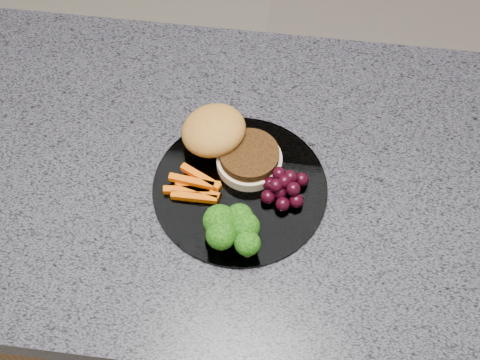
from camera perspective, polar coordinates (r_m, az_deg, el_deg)
name	(u,v)px	position (r m, az deg, el deg)	size (l,w,h in m)	color
island_cabinet	(213,292)	(1.43, -2.31, -9.53)	(1.20, 0.60, 0.86)	brown
countertop	(203,178)	(1.03, -3.17, 0.18)	(1.20, 0.60, 0.04)	#4F4F5A
plate	(240,188)	(0.99, 0.00, -0.71)	(0.26, 0.26, 0.01)	white
burger	(226,142)	(1.01, -1.19, 3.26)	(0.18, 0.16, 0.05)	beige
carrot_sticks	(195,186)	(0.98, -3.89, -0.54)	(0.09, 0.06, 0.02)	#EC5E03
broccoli	(232,228)	(0.92, -0.70, -4.09)	(0.08, 0.08, 0.06)	#548530
grape_bunch	(283,186)	(0.97, 3.70, -0.55)	(0.08, 0.07, 0.04)	black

